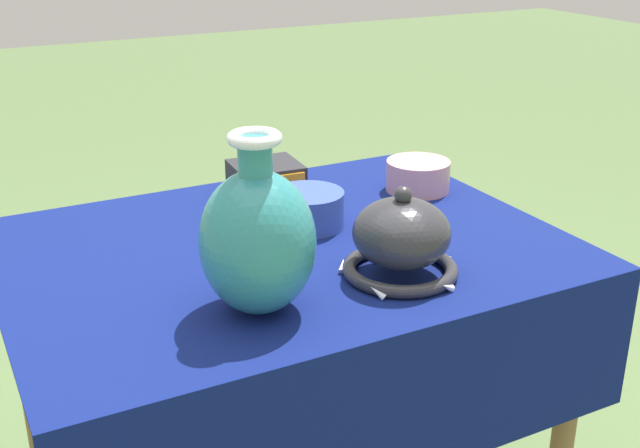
{
  "coord_description": "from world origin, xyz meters",
  "views": [
    {
      "loc": [
        -0.55,
        -1.22,
        1.32
      ],
      "look_at": [
        -0.01,
        -0.17,
        0.84
      ],
      "focal_mm": 45.0,
      "sensor_mm": 36.0,
      "label": 1
    }
  ],
  "objects": [
    {
      "name": "pot_squat_rose",
      "position": [
        0.38,
        0.13,
        0.77
      ],
      "size": [
        0.14,
        0.14,
        0.07
      ],
      "primitive_type": "cylinder",
      "color": "#D19399",
      "rests_on": "display_table"
    },
    {
      "name": "mosaic_tile_box",
      "position": [
        0.07,
        0.23,
        0.77
      ],
      "size": [
        0.15,
        0.14,
        0.07
      ],
      "rotation": [
        0.0,
        0.0,
        -0.07
      ],
      "color": "#232328",
      "rests_on": "display_table"
    },
    {
      "name": "pot_squat_cobalt",
      "position": [
        0.08,
        0.05,
        0.77
      ],
      "size": [
        0.14,
        0.14,
        0.07
      ],
      "primitive_type": "cylinder",
      "color": "#3851A8",
      "rests_on": "display_table"
    },
    {
      "name": "display_table",
      "position": [
        0.0,
        -0.02,
        0.65
      ],
      "size": [
        0.99,
        0.75,
        0.74
      ],
      "color": "olive",
      "rests_on": "ground_plane"
    },
    {
      "name": "vase_tall_bulbous",
      "position": [
        -0.14,
        -0.21,
        0.85
      ],
      "size": [
        0.17,
        0.17,
        0.28
      ],
      "color": "teal",
      "rests_on": "display_table"
    },
    {
      "name": "vase_dome_bell",
      "position": [
        0.12,
        -0.21,
        0.8
      ],
      "size": [
        0.2,
        0.2,
        0.16
      ],
      "color": "#2D2D33",
      "rests_on": "display_table"
    }
  ]
}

